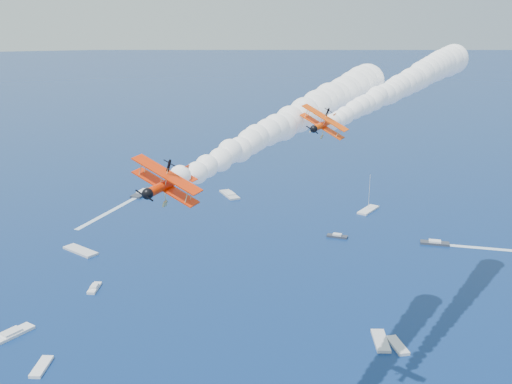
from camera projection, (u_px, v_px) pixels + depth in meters
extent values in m
cube|color=#313642|center=(435.00, 243.00, 198.21)|extent=(9.32, 6.83, 0.70)
cube|color=#313642|center=(144.00, 193.00, 250.74)|extent=(11.67, 14.01, 0.70)
cube|color=white|center=(12.00, 334.00, 143.85)|extent=(10.26, 9.39, 0.70)
cube|color=#303441|center=(337.00, 236.00, 203.92)|extent=(6.85, 5.56, 0.70)
cube|color=white|center=(368.00, 210.00, 229.82)|extent=(11.28, 10.48, 0.70)
cube|color=white|center=(41.00, 367.00, 131.01)|extent=(4.75, 8.26, 0.70)
cube|color=white|center=(94.00, 288.00, 167.06)|extent=(4.14, 7.04, 0.70)
cube|color=silver|center=(230.00, 195.00, 247.99)|extent=(6.01, 13.41, 0.70)
cube|color=silver|center=(81.00, 251.00, 192.16)|extent=(10.85, 12.60, 0.70)
cube|color=silver|center=(397.00, 345.00, 139.17)|extent=(2.91, 8.02, 0.70)
cube|color=silver|center=(381.00, 341.00, 141.06)|extent=(5.52, 10.05, 0.70)
cube|color=white|center=(108.00, 213.00, 227.56)|extent=(23.43, 32.28, 0.04)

